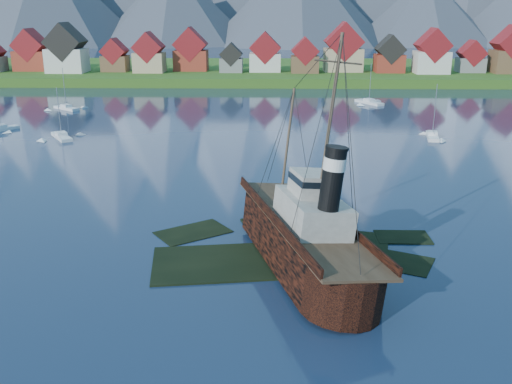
{
  "coord_description": "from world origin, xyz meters",
  "views": [
    {
      "loc": [
        -0.2,
        -55.21,
        24.82
      ],
      "look_at": [
        -1.68,
        6.0,
        5.0
      ],
      "focal_mm": 40.0,
      "sensor_mm": 36.0,
      "label": 1
    }
  ],
  "objects_px": {
    "tugboat_wreck": "(300,231)",
    "sailboat_e": "(369,103)",
    "sailboat_a": "(62,137)",
    "sailboat_d": "(432,137)",
    "sailboat_b": "(1,129)",
    "sailboat_c": "(66,109)"
  },
  "relations": [
    {
      "from": "tugboat_wreck",
      "to": "sailboat_b",
      "type": "height_order",
      "value": "tugboat_wreck"
    },
    {
      "from": "sailboat_b",
      "to": "sailboat_d",
      "type": "distance_m",
      "value": 89.67
    },
    {
      "from": "sailboat_c",
      "to": "sailboat_d",
      "type": "xyz_separation_m",
      "value": [
        84.75,
        -31.57,
        0.01
      ]
    },
    {
      "from": "sailboat_d",
      "to": "sailboat_e",
      "type": "height_order",
      "value": "sailboat_d"
    },
    {
      "from": "tugboat_wreck",
      "to": "sailboat_b",
      "type": "bearing_deg",
      "value": 117.15
    },
    {
      "from": "sailboat_d",
      "to": "sailboat_e",
      "type": "xyz_separation_m",
      "value": [
        -5.57,
        42.83,
        -0.01
      ]
    },
    {
      "from": "sailboat_a",
      "to": "sailboat_e",
      "type": "bearing_deg",
      "value": -0.23
    },
    {
      "from": "sailboat_b",
      "to": "sailboat_d",
      "type": "height_order",
      "value": "sailboat_d"
    },
    {
      "from": "tugboat_wreck",
      "to": "sailboat_a",
      "type": "xyz_separation_m",
      "value": [
        -44.72,
        56.1,
        -2.81
      ]
    },
    {
      "from": "tugboat_wreck",
      "to": "sailboat_d",
      "type": "height_order",
      "value": "tugboat_wreck"
    },
    {
      "from": "sailboat_d",
      "to": "sailboat_e",
      "type": "distance_m",
      "value": 43.19
    },
    {
      "from": "tugboat_wreck",
      "to": "sailboat_e",
      "type": "bearing_deg",
      "value": 60.3
    },
    {
      "from": "tugboat_wreck",
      "to": "sailboat_e",
      "type": "xyz_separation_m",
      "value": [
        23.85,
        101.03,
        -2.8
      ]
    },
    {
      "from": "tugboat_wreck",
      "to": "sailboat_c",
      "type": "bearing_deg",
      "value": 105.23
    },
    {
      "from": "sailboat_b",
      "to": "tugboat_wreck",
      "type": "bearing_deg",
      "value": -9.75
    },
    {
      "from": "tugboat_wreck",
      "to": "sailboat_b",
      "type": "xyz_separation_m",
      "value": [
        -60.1,
        63.17,
        -2.79
      ]
    },
    {
      "from": "sailboat_a",
      "to": "sailboat_c",
      "type": "distance_m",
      "value": 35.29
    },
    {
      "from": "sailboat_a",
      "to": "sailboat_d",
      "type": "relative_size",
      "value": 0.94
    },
    {
      "from": "sailboat_b",
      "to": "sailboat_e",
      "type": "height_order",
      "value": "sailboat_e"
    },
    {
      "from": "sailboat_a",
      "to": "sailboat_b",
      "type": "bearing_deg",
      "value": 121.87
    },
    {
      "from": "sailboat_a",
      "to": "sailboat_d",
      "type": "height_order",
      "value": "sailboat_d"
    },
    {
      "from": "sailboat_a",
      "to": "sailboat_b",
      "type": "distance_m",
      "value": 16.93
    }
  ]
}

